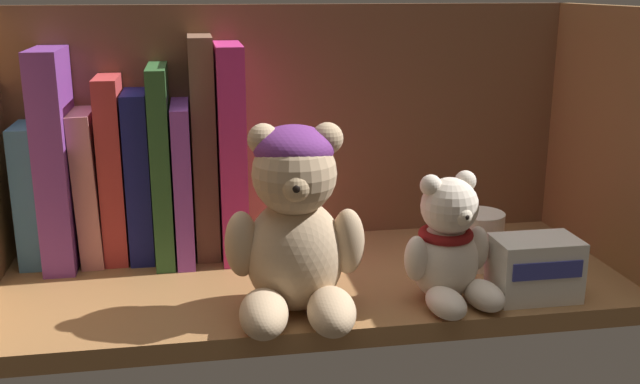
# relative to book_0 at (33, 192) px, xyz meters

# --- Properties ---
(shelf_board) EXTENTS (0.66, 0.27, 0.02)m
(shelf_board) POSITION_rel_book_0_xyz_m (0.30, -0.11, -0.09)
(shelf_board) COLOR olive
(shelf_board) RESTS_ON ground
(shelf_back_panel) EXTENTS (0.68, 0.01, 0.30)m
(shelf_back_panel) POSITION_rel_book_0_xyz_m (0.30, 0.03, 0.05)
(shelf_back_panel) COLOR brown
(shelf_back_panel) RESTS_ON ground
(shelf_side_panel_right) EXTENTS (0.02, 0.29, 0.30)m
(shelf_side_panel_right) POSITION_rel_book_0_xyz_m (0.64, -0.11, 0.05)
(shelf_side_panel_right) COLOR olive
(shelf_side_panel_right) RESTS_ON ground
(book_0) EXTENTS (0.03, 0.09, 0.16)m
(book_0) POSITION_rel_book_0_xyz_m (0.00, 0.00, 0.00)
(book_0) COLOR teal
(book_0) RESTS_ON shelf_board
(book_1) EXTENTS (0.03, 0.14, 0.24)m
(book_1) POSITION_rel_book_0_xyz_m (0.03, 0.00, 0.04)
(book_1) COLOR #6F348B
(book_1) RESTS_ON shelf_board
(book_2) EXTENTS (0.03, 0.11, 0.17)m
(book_2) POSITION_rel_book_0_xyz_m (0.06, 0.00, 0.01)
(book_2) COLOR #CC7B7B
(book_2) RESTS_ON shelf_board
(book_3) EXTENTS (0.03, 0.10, 0.21)m
(book_3) POSITION_rel_book_0_xyz_m (0.09, 0.00, 0.03)
(book_3) COLOR #B43333
(book_3) RESTS_ON shelf_board
(book_4) EXTENTS (0.03, 0.11, 0.19)m
(book_4) POSITION_rel_book_0_xyz_m (0.12, 0.00, 0.02)
(book_4) COLOR navy
(book_4) RESTS_ON shelf_board
(book_5) EXTENTS (0.02, 0.15, 0.22)m
(book_5) POSITION_rel_book_0_xyz_m (0.14, 0.00, 0.03)
(book_5) COLOR #2D592C
(book_5) RESTS_ON shelf_board
(book_6) EXTENTS (0.02, 0.15, 0.18)m
(book_6) POSITION_rel_book_0_xyz_m (0.17, 0.00, 0.01)
(book_6) COLOR purple
(book_6) RESTS_ON shelf_board
(book_7) EXTENTS (0.03, 0.10, 0.25)m
(book_7) POSITION_rel_book_0_xyz_m (0.19, 0.00, 0.05)
(book_7) COLOR brown
(book_7) RESTS_ON shelf_board
(book_8) EXTENTS (0.03, 0.15, 0.24)m
(book_8) POSITION_rel_book_0_xyz_m (0.22, 0.00, 0.04)
(book_8) COLOR #CA2C78
(book_8) RESTS_ON shelf_board
(teddy_bear_larger) EXTENTS (0.13, 0.14, 0.18)m
(teddy_bear_larger) POSITION_rel_book_0_xyz_m (0.27, -0.19, 0.01)
(teddy_bear_larger) COLOR tan
(teddy_bear_larger) RESTS_ON shelf_board
(teddy_bear_smaller) EXTENTS (0.10, 0.10, 0.13)m
(teddy_bear_smaller) POSITION_rel_book_0_xyz_m (0.42, -0.19, -0.02)
(teddy_bear_smaller) COLOR beige
(teddy_bear_smaller) RESTS_ON shelf_board
(pillar_candle) EXTENTS (0.06, 0.06, 0.06)m
(pillar_candle) POSITION_rel_book_0_xyz_m (0.49, -0.11, -0.05)
(pillar_candle) COLOR silver
(pillar_candle) RESTS_ON shelf_board
(small_product_box) EXTENTS (0.08, 0.05, 0.06)m
(small_product_box) POSITION_rel_book_0_xyz_m (0.51, -0.20, -0.05)
(small_product_box) COLOR silver
(small_product_box) RESTS_ON shelf_board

